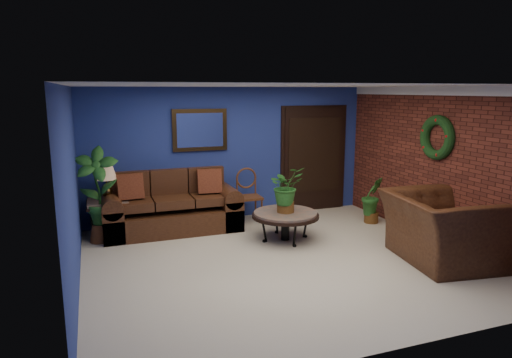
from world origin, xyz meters
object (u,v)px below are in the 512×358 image
object	(u,v)px
end_table	(108,209)
side_chair	(248,192)
sofa	(171,210)
table_lamp	(106,178)
armchair	(441,229)
coffee_table	(285,215)

from	to	relation	value
end_table	side_chair	distance (m)	2.52
sofa	end_table	bearing A→B (deg)	-177.91
sofa	end_table	world-z (taller)	sofa
table_lamp	side_chair	xyz separation A→B (m)	(2.52, 0.07, -0.44)
side_chair	armchair	bearing A→B (deg)	-54.83
sofa	coffee_table	bearing A→B (deg)	-36.11
sofa	table_lamp	size ratio (longest dim) A/B	4.00
sofa	armchair	size ratio (longest dim) A/B	1.56
side_chair	coffee_table	bearing A→B (deg)	-78.72
coffee_table	side_chair	bearing A→B (deg)	99.74
sofa	coffee_table	xyz separation A→B (m)	(1.67, -1.22, 0.07)
table_lamp	side_chair	bearing A→B (deg)	1.69
coffee_table	table_lamp	size ratio (longest dim) A/B	1.88
end_table	side_chair	bearing A→B (deg)	1.69
armchair	table_lamp	bearing A→B (deg)	65.70
end_table	side_chair	size ratio (longest dim) A/B	0.68
coffee_table	end_table	xyz separation A→B (m)	(-2.73, 1.18, 0.06)
sofa	end_table	xyz separation A→B (m)	(-1.06, -0.04, 0.13)
armchair	side_chair	bearing A→B (deg)	41.79
coffee_table	side_chair	distance (m)	1.29
side_chair	end_table	bearing A→B (deg)	-176.77
table_lamp	armchair	world-z (taller)	table_lamp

